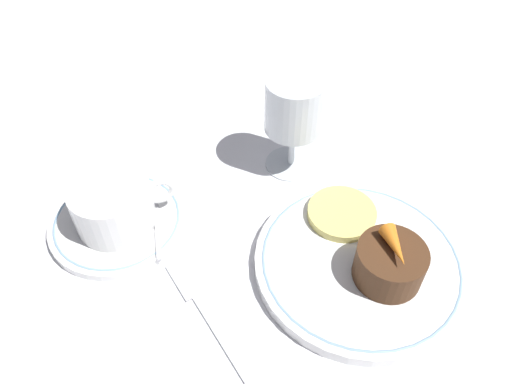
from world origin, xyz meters
TOP-DOWN VIEW (x-y plane):
  - ground_plane at (0.00, 0.00)m, footprint 3.00×3.00m
  - dinner_plate at (0.00, -0.03)m, footprint 0.22×0.22m
  - saucer at (-0.23, 0.12)m, footprint 0.16×0.16m
  - coffee_cup at (-0.23, 0.12)m, footprint 0.12×0.09m
  - spoon at (-0.19, 0.12)m, footprint 0.03×0.12m
  - wine_glass at (-0.01, 0.15)m, footprint 0.07×0.07m
  - fork at (-0.17, -0.02)m, footprint 0.05×0.19m
  - dessert_cake at (0.02, -0.05)m, footprint 0.07×0.07m
  - carrot_garnish at (0.02, -0.05)m, footprint 0.02×0.05m
  - pineapple_slice at (0.01, 0.04)m, footprint 0.08×0.08m

SIDE VIEW (x-z plane):
  - ground_plane at x=0.00m, z-range 0.00..0.00m
  - fork at x=-0.17m, z-range 0.00..0.01m
  - saucer at x=-0.23m, z-range 0.00..0.01m
  - dinner_plate at x=0.00m, z-range 0.00..0.02m
  - spoon at x=-0.19m, z-range 0.01..0.01m
  - pineapple_slice at x=0.01m, z-range 0.01..0.02m
  - dessert_cake at x=0.02m, z-range 0.01..0.05m
  - coffee_cup at x=-0.23m, z-range 0.01..0.07m
  - carrot_garnish at x=0.02m, z-range 0.05..0.07m
  - wine_glass at x=-0.01m, z-range 0.02..0.15m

